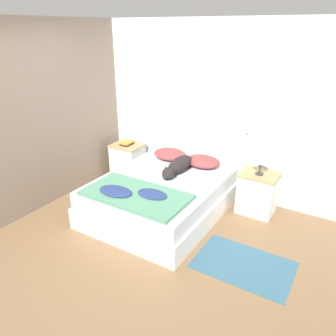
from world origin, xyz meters
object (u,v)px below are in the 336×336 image
at_px(pillow_left, 170,154).
at_px(book_stack, 127,143).
at_px(bed, 161,196).
at_px(dog, 178,166).
at_px(nightstand_right, 257,193).
at_px(table_lamp, 261,158).
at_px(nightstand_left, 128,161).
at_px(pillow_right, 203,161).

height_order(pillow_left, book_stack, pillow_left).
bearing_deg(bed, book_stack, 147.55).
relative_size(pillow_left, book_stack, 2.31).
distance_m(bed, dog, 0.50).
distance_m(nightstand_right, dog, 1.16).
height_order(nightstand_right, pillow_left, pillow_left).
bearing_deg(table_lamp, pillow_left, 179.44).
relative_size(nightstand_right, table_lamp, 1.98).
height_order(bed, pillow_left, pillow_left).
bearing_deg(book_stack, table_lamp, -0.63).
bearing_deg(bed, nightstand_left, 147.63).
bearing_deg(pillow_right, book_stack, 179.54).
xyz_separation_m(nightstand_right, pillow_left, (-1.42, -0.01, 0.29)).
distance_m(pillow_left, table_lamp, 1.44).
bearing_deg(nightstand_left, nightstand_right, 0.00).
height_order(nightstand_left, pillow_right, pillow_right).
bearing_deg(nightstand_right, nightstand_left, 180.00).
relative_size(bed, table_lamp, 6.50).
height_order(bed, book_stack, book_stack).
xyz_separation_m(nightstand_right, dog, (-1.05, -0.38, 0.31)).
bearing_deg(book_stack, pillow_left, -0.76).
bearing_deg(pillow_right, table_lamp, -0.92).
bearing_deg(pillow_left, book_stack, 179.24).
relative_size(nightstand_left, nightstand_right, 1.00).
relative_size(nightstand_left, book_stack, 2.54).
bearing_deg(book_stack, bed, -32.45).
relative_size(dog, book_stack, 3.55).
height_order(pillow_left, table_lamp, table_lamp).
distance_m(bed, table_lamp, 1.45).
distance_m(nightstand_left, pillow_left, 0.91).
bearing_deg(dog, pillow_right, 62.22).
distance_m(pillow_right, dog, 0.43).
xyz_separation_m(dog, table_lamp, (1.05, 0.36, 0.21)).
bearing_deg(dog, table_lamp, 18.95).
height_order(dog, book_stack, dog).
bearing_deg(pillow_right, nightstand_right, 0.58).
height_order(dog, table_lamp, table_lamp).
distance_m(nightstand_left, book_stack, 0.32).
bearing_deg(dog, book_stack, 162.45).
height_order(bed, dog, dog).
distance_m(dog, table_lamp, 1.13).
xyz_separation_m(nightstand_left, dog, (1.22, -0.38, 0.31)).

